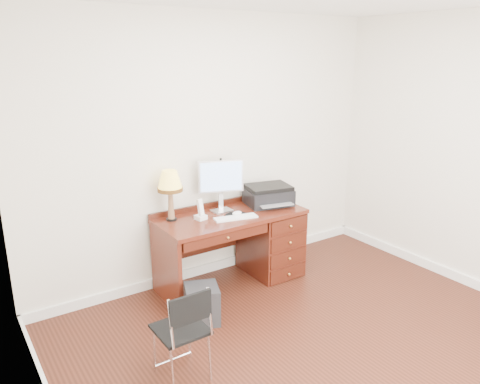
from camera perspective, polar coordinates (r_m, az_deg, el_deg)
ground at (r=4.04m, az=10.30°, el=-18.37°), size 4.00×4.00×0.00m
room_shell at (r=4.40m, az=4.50°, el=-14.12°), size 4.00×4.00×4.00m
desk at (r=4.97m, az=2.02°, el=-5.69°), size 1.50×0.67×0.75m
monitor at (r=4.69m, az=-2.43°, el=1.56°), size 0.44×0.22×0.53m
keyboard at (r=4.55m, az=-0.53°, el=-3.15°), size 0.44×0.21×0.02m
mouse_pad at (r=4.63m, az=-0.37°, el=-2.75°), size 0.23×0.23×0.05m
printer at (r=4.96m, az=3.47°, el=-0.35°), size 0.53×0.45×0.21m
leg_lamp at (r=4.45m, az=-8.54°, el=0.97°), size 0.24×0.24×0.49m
phone at (r=4.53m, az=-4.83°, el=-2.62°), size 0.11×0.11×0.20m
pen_cup at (r=4.96m, az=2.44°, el=-1.06°), size 0.07×0.07×0.09m
chair at (r=3.44m, az=-6.86°, el=-15.89°), size 0.35×0.36×0.74m
equipment_box at (r=4.26m, az=-4.64°, el=-13.46°), size 0.37×0.37×0.33m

